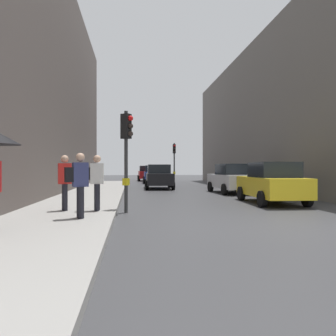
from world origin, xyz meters
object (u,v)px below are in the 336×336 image
traffic_light_far_median (174,156)px  car_yellow_taxi (272,183)px  pedestrian_with_grey_backpack (79,181)px  car_white_compact (232,179)px  car_blue_van (153,174)px  pedestrian_with_black_backpack (96,179)px  traffic_light_near_right (127,142)px  car_dark_suv (159,177)px  pedestrian_in_red_jacket (65,180)px  car_red_sedan (146,173)px

traffic_light_far_median → car_yellow_taxi: size_ratio=0.89×
pedestrian_with_grey_backpack → traffic_light_far_median: bearing=75.4°
car_white_compact → car_blue_van: (-3.84, 13.31, 0.00)m
car_yellow_taxi → pedestrian_with_black_backpack: bearing=-159.1°
traffic_light_near_right → car_yellow_taxi: (6.12, 2.16, -1.51)m
car_dark_suv → pedestrian_with_grey_backpack: (-3.41, -14.55, 0.29)m
car_blue_van → pedestrian_in_red_jacket: 21.94m
car_red_sedan → car_yellow_taxi: (4.23, -24.68, 0.00)m
car_dark_suv → car_yellow_taxi: 11.06m
traffic_light_far_median → car_blue_van: (-1.73, 2.89, -1.73)m
car_yellow_taxi → traffic_light_near_right: bearing=-160.6°
car_dark_suv → traffic_light_far_median: bearing=71.7°
car_white_compact → pedestrian_with_grey_backpack: bearing=-126.9°
car_dark_suv → pedestrian_with_grey_backpack: pedestrian_with_grey_backpack is taller
traffic_light_far_median → car_dark_suv: bearing=-108.3°
car_dark_suv → pedestrian_with_black_backpack: size_ratio=2.40×
traffic_light_near_right → car_yellow_taxi: size_ratio=0.81×
pedestrian_with_black_backpack → car_red_sedan: bearing=84.0°
car_red_sedan → pedestrian_in_red_jacket: size_ratio=2.39×
traffic_light_near_right → pedestrian_with_grey_backpack: traffic_light_near_right is taller
car_red_sedan → pedestrian_in_red_jacket: pedestrian_in_red_jacket is taller
car_red_sedan → pedestrian_in_red_jacket: (-3.85, -27.24, 0.25)m
traffic_light_far_median → pedestrian_in_red_jacket: (-6.00, -18.63, -1.48)m
traffic_light_far_median → car_white_compact: (2.11, -10.42, -1.73)m
traffic_light_near_right → pedestrian_with_black_backpack: 1.65m
car_blue_van → car_dark_suv: (-0.17, -8.63, 0.00)m
traffic_light_far_median → car_white_compact: bearing=-78.6°
pedestrian_in_red_jacket → pedestrian_with_black_backpack: bearing=-8.4°
traffic_light_far_median → pedestrian_with_grey_backpack: bearing=-104.6°
car_white_compact → pedestrian_in_red_jacket: bearing=-134.6°
traffic_light_near_right → traffic_light_far_median: size_ratio=0.91×
car_dark_suv → pedestrian_with_black_backpack: 13.41m
pedestrian_with_grey_backpack → pedestrian_in_red_jacket: (-0.70, 1.66, -0.03)m
traffic_light_near_right → pedestrian_in_red_jacket: (-1.96, -0.40, -1.25)m
pedestrian_with_grey_backpack → car_blue_van: bearing=81.2°
traffic_light_near_right → pedestrian_with_grey_backpack: 2.71m
traffic_light_far_median → car_red_sedan: bearing=104.1°
car_red_sedan → pedestrian_with_grey_backpack: size_ratio=2.39×
car_dark_suv → pedestrian_in_red_jacket: bearing=-107.7°
car_dark_suv → car_red_sedan: bearing=91.0°
pedestrian_with_grey_backpack → pedestrian_with_black_backpack: bearing=79.2°
car_red_sedan → pedestrian_with_black_backpack: pedestrian_with_black_backpack is taller
car_white_compact → pedestrian_with_black_backpack: size_ratio=2.42×
car_white_compact → pedestrian_in_red_jacket: (-8.11, -8.21, 0.25)m
pedestrian_in_red_jacket → car_blue_van: bearing=78.8°
traffic_light_far_median → pedestrian_with_grey_backpack: traffic_light_far_median is taller
pedestrian_with_grey_backpack → car_dark_suv: bearing=76.8°
traffic_light_far_median → car_dark_suv: size_ratio=0.89×
pedestrian_with_grey_backpack → car_red_sedan: bearing=83.8°
car_white_compact → car_dark_suv: same height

